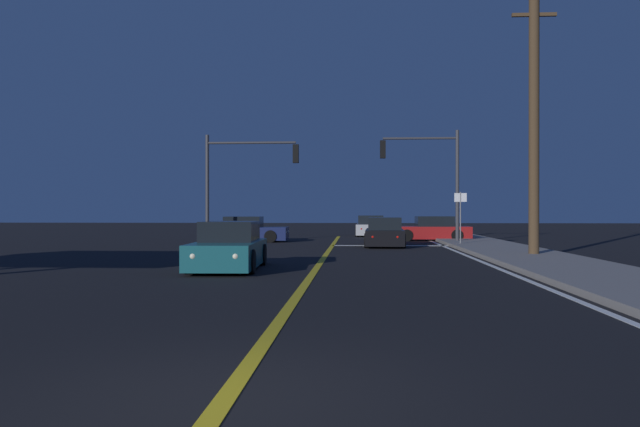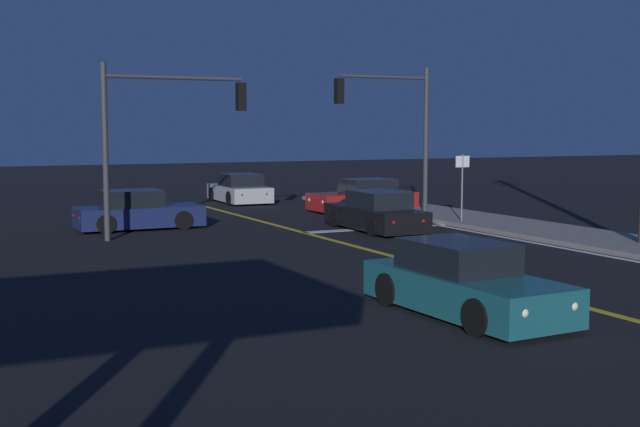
# 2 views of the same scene
# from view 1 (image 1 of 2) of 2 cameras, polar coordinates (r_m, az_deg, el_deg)

# --- Properties ---
(ground_plane) EXTENTS (160.00, 160.00, 0.00)m
(ground_plane) POSITION_cam_1_polar(r_m,az_deg,el_deg) (5.67, -8.79, -16.56)
(ground_plane) COLOR black
(sidewalk_right) EXTENTS (3.20, 46.61, 0.15)m
(sidewalk_right) POSITION_cam_1_polar(r_m,az_deg,el_deg) (19.24, 21.13, -4.44)
(sidewalk_right) COLOR gray
(sidewalk_right) RESTS_ON ground
(lane_line_center) EXTENTS (0.20, 44.02, 0.01)m
(lane_line_center) POSITION_cam_1_polar(r_m,az_deg,el_deg) (18.37, -0.24, -4.86)
(lane_line_center) COLOR gold
(lane_line_center) RESTS_ON ground
(lane_line_edge_right) EXTENTS (0.16, 44.02, 0.01)m
(lane_line_edge_right) POSITION_cam_1_polar(r_m,az_deg,el_deg) (18.76, 15.73, -4.76)
(lane_line_edge_right) COLOR white
(lane_line_edge_right) RESTS_ON ground
(stop_bar) EXTENTS (5.41, 0.50, 0.01)m
(stop_bar) POSITION_cam_1_polar(r_m,az_deg,el_deg) (29.79, 6.34, -2.91)
(stop_bar) COLOR white
(stop_bar) RESTS_ON ground
(car_distant_tail_black) EXTENTS (1.94, 4.63, 1.34)m
(car_distant_tail_black) POSITION_cam_1_polar(r_m,az_deg,el_deg) (29.30, 5.87, -1.83)
(car_distant_tail_black) COLOR black
(car_distant_tail_black) RESTS_ON ground
(car_side_waiting_teal) EXTENTS (1.93, 4.44, 1.34)m
(car_side_waiting_teal) POSITION_cam_1_polar(r_m,az_deg,el_deg) (17.92, -8.26, -3.15)
(car_side_waiting_teal) COLOR #195960
(car_side_waiting_teal) RESTS_ON ground
(car_following_oncoming_red) EXTENTS (4.42, 2.06, 1.34)m
(car_following_oncoming_red) POSITION_cam_1_polar(r_m,az_deg,el_deg) (35.39, 10.00, -1.48)
(car_following_oncoming_red) COLOR maroon
(car_following_oncoming_red) RESTS_ON ground
(car_parked_curb_silver) EXTENTS (2.05, 4.25, 1.34)m
(car_parked_curb_silver) POSITION_cam_1_polar(r_m,az_deg,el_deg) (41.27, 4.63, -1.23)
(car_parked_curb_silver) COLOR #B2B5BA
(car_parked_curb_silver) RESTS_ON ground
(car_lead_oncoming_navy) EXTENTS (4.23, 1.86, 1.34)m
(car_lead_oncoming_navy) POSITION_cam_1_polar(r_m,az_deg,el_deg) (33.64, -6.61, -1.57)
(car_lead_oncoming_navy) COLOR navy
(car_lead_oncoming_navy) RESTS_ON ground
(traffic_signal_near_right) EXTENTS (3.97, 0.28, 5.71)m
(traffic_signal_near_right) POSITION_cam_1_polar(r_m,az_deg,el_deg) (32.28, 9.83, 4.09)
(traffic_signal_near_right) COLOR #38383D
(traffic_signal_near_right) RESTS_ON ground
(traffic_signal_far_left) EXTENTS (4.61, 0.28, 5.38)m
(traffic_signal_far_left) POSITION_cam_1_polar(r_m,az_deg,el_deg) (31.18, -7.08, 3.92)
(traffic_signal_far_left) COLOR #38383D
(traffic_signal_far_left) RESTS_ON ground
(utility_pole_right) EXTENTS (1.82, 0.36, 9.86)m
(utility_pole_right) POSITION_cam_1_polar(r_m,az_deg,el_deg) (23.38, 18.80, 8.68)
(utility_pole_right) COLOR #4C3823
(utility_pole_right) RESTS_ON ground
(street_sign_corner) EXTENTS (0.56, 0.06, 2.51)m
(street_sign_corner) POSITION_cam_1_polar(r_m,az_deg,el_deg) (29.59, 12.60, 0.31)
(street_sign_corner) COLOR slate
(street_sign_corner) RESTS_ON ground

